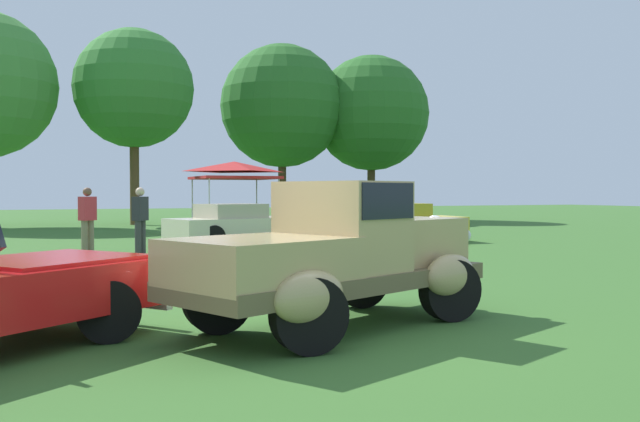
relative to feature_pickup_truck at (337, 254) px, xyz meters
The scene contains 10 objects.
ground_plane 0.93m from the feature_pickup_truck, behind, with size 120.00×120.00×0.00m, color #386628.
feature_pickup_truck is the anchor object (origin of this frame).
show_car_cream 13.22m from the feature_pickup_truck, 78.67° to the left, with size 4.36×2.72×1.22m.
show_car_yellow 13.98m from the feature_pickup_truck, 57.02° to the left, with size 3.94×1.85×1.22m.
spectator_between_cars 11.32m from the feature_pickup_truck, 99.09° to the left, with size 0.46×0.43×1.69m.
spectator_by_row 10.53m from the feature_pickup_truck, 93.20° to the left, with size 0.45×0.46×1.69m.
canopy_tent_left_field 18.41m from the feature_pickup_truck, 77.30° to the left, with size 2.87×2.87×2.71m.
treeline_mid_left 27.69m from the feature_pickup_truck, 86.26° to the left, with size 5.67×5.67×9.36m.
treeline_center 30.70m from the feature_pickup_truck, 70.94° to the left, with size 6.67×6.67×9.58m.
treeline_mid_right 32.07m from the feature_pickup_truck, 61.76° to the left, with size 6.47×6.47×9.25m.
Camera 1 is at (-3.06, -7.35, 1.58)m, focal length 39.44 mm.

